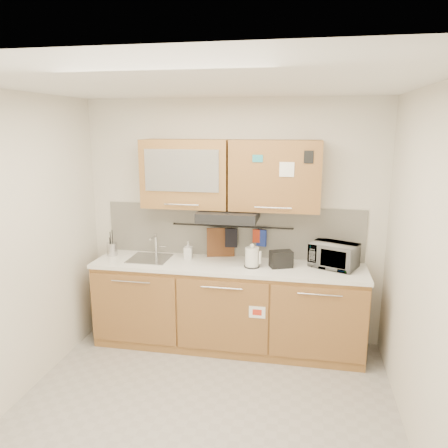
% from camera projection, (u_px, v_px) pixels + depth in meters
% --- Properties ---
extents(floor, '(3.20, 3.20, 0.00)m').
position_uv_depth(floor, '(202.00, 415.00, 3.57)').
color(floor, '#9E9993').
rests_on(floor, ground).
extents(ceiling, '(3.20, 3.20, 0.00)m').
position_uv_depth(ceiling, '(197.00, 84.00, 3.00)').
color(ceiling, white).
rests_on(ceiling, wall_back).
extents(wall_back, '(3.20, 0.00, 3.20)m').
position_uv_depth(wall_back, '(233.00, 222.00, 4.72)').
color(wall_back, silver).
rests_on(wall_back, ground).
extents(wall_left, '(0.00, 3.00, 3.00)m').
position_uv_depth(wall_left, '(10.00, 253.00, 3.58)').
color(wall_left, silver).
rests_on(wall_left, ground).
extents(wall_right, '(0.00, 3.00, 3.00)m').
position_uv_depth(wall_right, '(426.00, 277.00, 3.00)').
color(wall_right, silver).
rests_on(wall_right, ground).
extents(base_cabinet, '(2.80, 0.64, 0.88)m').
position_uv_depth(base_cabinet, '(227.00, 310.00, 4.63)').
color(base_cabinet, '#AA763C').
rests_on(base_cabinet, floor).
extents(countertop, '(2.82, 0.62, 0.04)m').
position_uv_depth(countertop, '(227.00, 266.00, 4.52)').
color(countertop, white).
rests_on(countertop, base_cabinet).
extents(backsplash, '(2.80, 0.02, 0.56)m').
position_uv_depth(backsplash, '(232.00, 231.00, 4.74)').
color(backsplash, silver).
rests_on(backsplash, countertop).
extents(upper_cabinets, '(1.82, 0.37, 0.70)m').
position_uv_depth(upper_cabinets, '(229.00, 175.00, 4.44)').
color(upper_cabinets, '#AA763C').
rests_on(upper_cabinets, wall_back).
extents(range_hood, '(0.60, 0.46, 0.10)m').
position_uv_depth(range_hood, '(229.00, 215.00, 4.46)').
color(range_hood, black).
rests_on(range_hood, upper_cabinets).
extents(sink, '(0.42, 0.40, 0.26)m').
position_uv_depth(sink, '(150.00, 258.00, 4.68)').
color(sink, silver).
rests_on(sink, countertop).
extents(utensil_rail, '(1.30, 0.02, 0.02)m').
position_uv_depth(utensil_rail, '(232.00, 226.00, 4.69)').
color(utensil_rail, black).
rests_on(utensil_rail, backsplash).
extents(utensil_crock, '(0.12, 0.12, 0.28)m').
position_uv_depth(utensil_crock, '(112.00, 249.00, 4.79)').
color(utensil_crock, '#B5B4B9').
rests_on(utensil_crock, countertop).
extents(kettle, '(0.18, 0.17, 0.24)m').
position_uv_depth(kettle, '(252.00, 258.00, 4.39)').
color(kettle, silver).
rests_on(kettle, countertop).
extents(toaster, '(0.25, 0.20, 0.17)m').
position_uv_depth(toaster, '(281.00, 259.00, 4.39)').
color(toaster, black).
rests_on(toaster, countertop).
extents(microwave, '(0.53, 0.46, 0.25)m').
position_uv_depth(microwave, '(334.00, 255.00, 4.39)').
color(microwave, '#999999').
rests_on(microwave, countertop).
extents(soap_bottle, '(0.09, 0.09, 0.19)m').
position_uv_depth(soap_bottle, '(188.00, 250.00, 4.68)').
color(soap_bottle, '#999999').
rests_on(soap_bottle, countertop).
extents(cutting_board, '(0.30, 0.09, 0.37)m').
position_uv_depth(cutting_board, '(221.00, 245.00, 4.74)').
color(cutting_board, brown).
rests_on(cutting_board, utensil_rail).
extents(oven_mitt, '(0.11, 0.06, 0.18)m').
position_uv_depth(oven_mitt, '(261.00, 238.00, 4.64)').
color(oven_mitt, navy).
rests_on(oven_mitt, utensil_rail).
extents(dark_pouch, '(0.13, 0.05, 0.21)m').
position_uv_depth(dark_pouch, '(231.00, 238.00, 4.70)').
color(dark_pouch, black).
rests_on(dark_pouch, utensil_rail).
extents(pot_holder, '(0.12, 0.02, 0.14)m').
position_uv_depth(pot_holder, '(258.00, 236.00, 4.64)').
color(pot_holder, '#B23117').
rests_on(pot_holder, utensil_rail).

